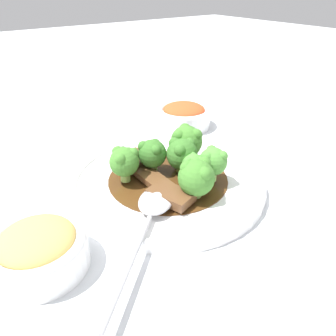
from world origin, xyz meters
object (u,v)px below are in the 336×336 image
at_px(beef_strip_1, 171,195).
at_px(beef_strip_2, 136,160).
at_px(broccoli_floret_7, 182,153).
at_px(broccoli_floret_0, 186,141).
at_px(beef_strip_0, 155,180).
at_px(side_bowl_kimchi, 184,115).
at_px(side_bowl_appetizer, 38,249).
at_px(broccoli_floret_2, 198,176).
at_px(broccoli_floret_4, 124,161).
at_px(broccoli_floret_6, 193,165).
at_px(main_plate, 168,181).
at_px(broccoli_floret_1, 128,157).
at_px(broccoli_floret_3, 213,161).
at_px(serving_spoon, 153,208).
at_px(broccoli_floret_5, 152,153).

height_order(beef_strip_1, beef_strip_2, beef_strip_2).
bearing_deg(broccoli_floret_7, broccoli_floret_0, -140.28).
xyz_separation_m(beef_strip_0, side_bowl_kimchi, (-0.20, -0.18, 0.00)).
height_order(broccoli_floret_0, side_bowl_appetizer, broccoli_floret_0).
distance_m(broccoli_floret_2, broccoli_floret_4, 0.11).
bearing_deg(broccoli_floret_6, main_plate, -52.29).
bearing_deg(broccoli_floret_1, beef_strip_0, 108.81).
bearing_deg(beef_strip_0, broccoli_floret_7, -175.22).
height_order(broccoli_floret_1, side_bowl_appetizer, broccoli_floret_1).
height_order(broccoli_floret_3, side_bowl_kimchi, broccoli_floret_3).
relative_size(serving_spoon, side_bowl_kimchi, 1.66).
bearing_deg(side_bowl_appetizer, beef_strip_0, -166.75).
bearing_deg(serving_spoon, side_bowl_appetizer, -5.12).
bearing_deg(serving_spoon, broccoli_floret_5, -124.10).
relative_size(broccoli_floret_7, serving_spoon, 0.29).
xyz_separation_m(broccoli_floret_0, side_bowl_appetizer, (0.27, 0.07, -0.03)).
xyz_separation_m(beef_strip_0, broccoli_floret_6, (-0.05, 0.03, 0.02)).
height_order(beef_strip_0, broccoli_floret_5, broccoli_floret_5).
xyz_separation_m(beef_strip_1, beef_strip_2, (-0.01, -0.12, 0.00)).
xyz_separation_m(beef_strip_0, broccoli_floret_1, (0.02, -0.05, 0.02)).
bearing_deg(broccoli_floret_3, serving_spoon, 5.89).
bearing_deg(broccoli_floret_4, beef_strip_2, -139.18).
bearing_deg(broccoli_floret_1, broccoli_floret_3, 134.32).
distance_m(beef_strip_1, beef_strip_2, 0.12).
bearing_deg(beef_strip_1, main_plate, -122.87).
distance_m(broccoli_floret_7, serving_spoon, 0.12).
bearing_deg(side_bowl_kimchi, broccoli_floret_1, 31.04).
height_order(beef_strip_0, broccoli_floret_3, broccoli_floret_3).
height_order(main_plate, beef_strip_1, beef_strip_1).
xyz_separation_m(beef_strip_2, side_bowl_appetizer, (0.20, 0.11, 0.00)).
bearing_deg(beef_strip_2, side_bowl_appetizer, 29.64).
distance_m(broccoli_floret_1, broccoli_floret_4, 0.02).
relative_size(beef_strip_0, broccoli_floret_4, 1.28).
bearing_deg(broccoli_floret_6, broccoli_floret_3, 142.18).
bearing_deg(side_bowl_appetizer, serving_spoon, 174.88).
xyz_separation_m(broccoli_floret_6, side_bowl_kimchi, (-0.15, -0.21, -0.02)).
bearing_deg(main_plate, side_bowl_appetizer, 12.60).
bearing_deg(broccoli_floret_6, broccoli_floret_0, -119.53).
relative_size(side_bowl_kimchi, side_bowl_appetizer, 1.06).
xyz_separation_m(broccoli_floret_0, broccoli_floret_5, (0.07, -0.01, -0.01)).
distance_m(broccoli_floret_2, side_bowl_kimchi, 0.30).
xyz_separation_m(main_plate, serving_spoon, (0.07, 0.06, 0.02)).
bearing_deg(broccoli_floret_7, main_plate, 1.37).
relative_size(broccoli_floret_7, side_bowl_kimchi, 0.47).
bearing_deg(serving_spoon, beef_strip_0, -126.62).
relative_size(broccoli_floret_0, broccoli_floret_2, 1.10).
xyz_separation_m(beef_strip_1, broccoli_floret_5, (-0.02, -0.08, 0.02)).
height_order(beef_strip_0, side_bowl_kimchi, side_bowl_kimchi).
bearing_deg(broccoli_floret_3, broccoli_floret_0, -96.85).
bearing_deg(side_bowl_appetizer, main_plate, -167.40).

